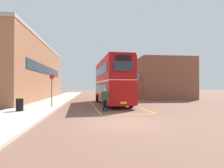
{
  "coord_description": "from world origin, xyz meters",
  "views": [
    {
      "loc": [
        -1.74,
        -9.76,
        1.98
      ],
      "look_at": [
        0.82,
        12.22,
        2.22
      ],
      "focal_mm": 29.36,
      "sensor_mm": 36.0,
      "label": 1
    }
  ],
  "objects": [
    {
      "name": "ground_plane",
      "position": [
        0.0,
        14.4,
        0.0
      ],
      "size": [
        135.6,
        135.6,
        0.0
      ],
      "primitive_type": "plane",
      "color": "brown"
    },
    {
      "name": "bay_marking_yellow",
      "position": [
        0.58,
        8.06,
        0.0
      ],
      "size": [
        4.98,
        12.74,
        0.01
      ],
      "color": "gold",
      "rests_on": "ground"
    },
    {
      "name": "single_deck_bus",
      "position": [
        3.16,
        26.92,
        1.64
      ],
      "size": [
        3.35,
        9.21,
        3.02
      ],
      "color": "black",
      "rests_on": "ground"
    },
    {
      "name": "bus_stop_sign",
      "position": [
        -5.18,
        6.97,
        1.86
      ],
      "size": [
        0.44,
        0.09,
        2.88
      ],
      "color": "#4C4C51",
      "rests_on": "sidewalk_left"
    },
    {
      "name": "double_decker_bus",
      "position": [
        0.52,
        9.98,
        2.51
      ],
      "size": [
        3.26,
        10.6,
        4.75
      ],
      "color": "black",
      "rests_on": "ground"
    },
    {
      "name": "sidewalk_left",
      "position": [
        -6.5,
        16.8,
        0.07
      ],
      "size": [
        4.0,
        57.6,
        0.14
      ],
      "primitive_type": "cube",
      "color": "#B2ADA3",
      "rests_on": "ground"
    },
    {
      "name": "brick_building_left",
      "position": [
        -10.84,
        17.88,
        4.08
      ],
      "size": [
        5.61,
        23.27,
        8.15
      ],
      "color": "#9E6647",
      "rests_on": "ground"
    },
    {
      "name": "litter_bin",
      "position": [
        -6.95,
        4.44,
        0.62
      ],
      "size": [
        0.54,
        0.54,
        0.96
      ],
      "color": "black",
      "rests_on": "sidewalk_left"
    },
    {
      "name": "depot_building_right",
      "position": [
        9.48,
        22.85,
        3.12
      ],
      "size": [
        8.02,
        16.9,
        6.24
      ],
      "color": "brown",
      "rests_on": "ground"
    },
    {
      "name": "pedestrian_boarding",
      "position": [
        -0.63,
        4.45,
        1.06
      ],
      "size": [
        0.6,
        0.28,
        1.81
      ],
      "color": "black",
      "rests_on": "ground"
    }
  ]
}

